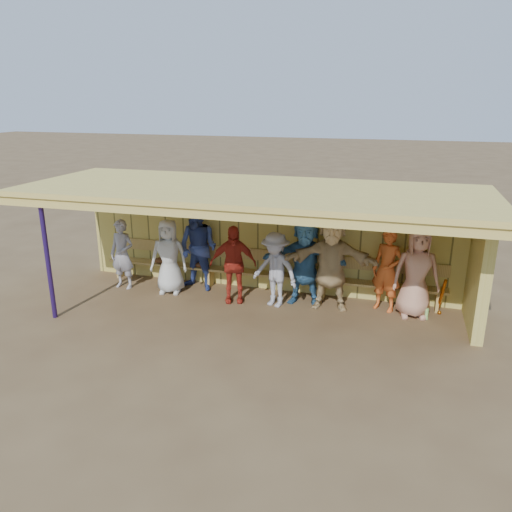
% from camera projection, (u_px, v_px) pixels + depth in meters
% --- Properties ---
extents(ground, '(90.00, 90.00, 0.00)m').
position_uv_depth(ground, '(251.00, 310.00, 10.11)').
color(ground, brown).
rests_on(ground, ground).
extents(player_a, '(0.59, 0.41, 1.57)m').
position_uv_depth(player_a, '(122.00, 254.00, 11.10)').
color(player_a, '#9A98A0').
rests_on(player_a, ground).
extents(player_b, '(0.89, 0.67, 1.65)m').
position_uv_depth(player_b, '(169.00, 256.00, 10.82)').
color(player_b, silver).
rests_on(player_b, ground).
extents(player_c, '(1.06, 0.90, 1.92)m').
position_uv_depth(player_c, '(198.00, 248.00, 10.94)').
color(player_c, '#33468D').
rests_on(player_c, ground).
extents(player_d, '(1.04, 0.66, 1.64)m').
position_uv_depth(player_d, '(233.00, 264.00, 10.33)').
color(player_d, '#A8281B').
rests_on(player_d, ground).
extents(player_e, '(1.14, 0.86, 1.56)m').
position_uv_depth(player_e, '(275.00, 270.00, 10.12)').
color(player_e, '#9A9AA3').
rests_on(player_e, ground).
extents(player_f, '(1.88, 0.74, 1.98)m').
position_uv_depth(player_f, '(331.00, 262.00, 9.95)').
color(player_f, tan).
rests_on(player_f, ground).
extents(player_g, '(0.72, 0.61, 1.69)m').
position_uv_depth(player_g, '(387.00, 270.00, 9.90)').
color(player_g, '#CE5821').
rests_on(player_g, ground).
extents(player_h, '(0.97, 0.72, 1.81)m').
position_uv_depth(player_h, '(416.00, 272.00, 9.60)').
color(player_h, tan).
rests_on(player_h, ground).
extents(player_extra, '(1.73, 0.60, 1.84)m').
position_uv_depth(player_extra, '(305.00, 261.00, 10.21)').
color(player_extra, '#33628C').
rests_on(player_extra, ground).
extents(dugout_structure, '(8.80, 3.20, 2.50)m').
position_uv_depth(dugout_structure, '(279.00, 223.00, 10.11)').
color(dugout_structure, tan).
rests_on(dugout_structure, ground).
extents(bench, '(7.60, 0.34, 0.93)m').
position_uv_depth(bench, '(266.00, 268.00, 10.97)').
color(bench, tan).
rests_on(bench, ground).
extents(dugout_equipment, '(6.36, 0.62, 0.80)m').
position_uv_depth(dugout_equipment, '(247.00, 270.00, 10.97)').
color(dugout_equipment, '#C86117').
rests_on(dugout_equipment, ground).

